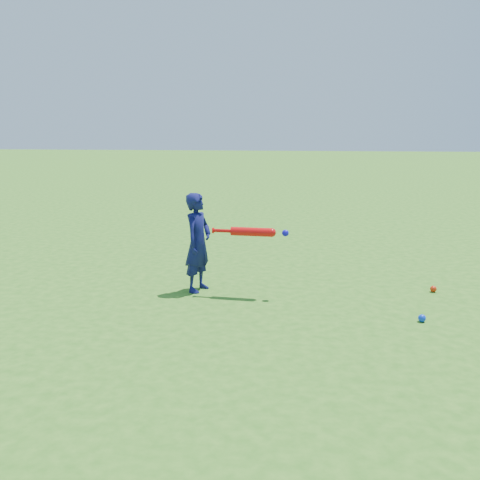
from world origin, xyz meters
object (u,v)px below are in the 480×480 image
at_px(child, 198,243).
at_px(bat_swing, 255,232).
at_px(ground_ball_blue, 422,318).
at_px(ground_ball_red, 433,289).

bearing_deg(child, bat_swing, -80.21).
xyz_separation_m(child, ground_ball_blue, (2.42, -0.76, -0.54)).
bearing_deg(bat_swing, child, 175.36).
bearing_deg(ground_ball_blue, bat_swing, 159.22).
bearing_deg(bat_swing, ground_ball_red, 14.21).
distance_m(child, ground_ball_red, 2.82).
distance_m(ground_ball_blue, bat_swing, 1.99).
bearing_deg(ground_ball_red, child, -174.23).
xyz_separation_m(child, bat_swing, (0.68, -0.10, 0.16)).
xyz_separation_m(ground_ball_red, ground_ball_blue, (-0.34, -1.04, 0.00)).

